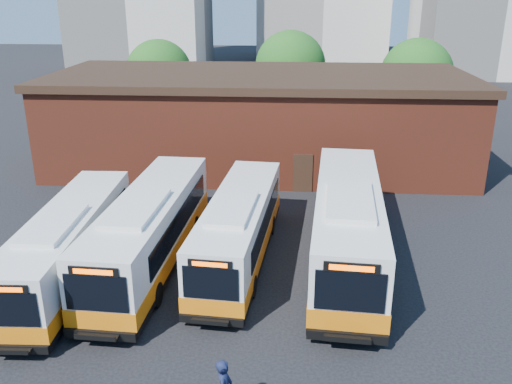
# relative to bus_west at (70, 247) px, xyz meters

# --- Properties ---
(ground) EXTENTS (220.00, 220.00, 0.00)m
(ground) POSITION_rel_bus_west_xyz_m (7.06, -2.61, -1.45)
(ground) COLOR black
(bus_west) EXTENTS (2.85, 11.78, 3.19)m
(bus_west) POSITION_rel_bus_west_xyz_m (0.00, 0.00, 0.00)
(bus_west) COLOR silver
(bus_west) RESTS_ON ground
(bus_midwest) EXTENTS (3.22, 12.82, 3.46)m
(bus_midwest) POSITION_rel_bus_west_xyz_m (3.14, 1.41, 0.13)
(bus_midwest) COLOR silver
(bus_midwest) RESTS_ON ground
(bus_mideast) EXTENTS (3.38, 11.88, 3.20)m
(bus_mideast) POSITION_rel_bus_west_xyz_m (7.05, 2.12, 0.01)
(bus_mideast) COLOR silver
(bus_mideast) RESTS_ON ground
(bus_east) EXTENTS (3.86, 13.85, 3.73)m
(bus_east) POSITION_rel_bus_west_xyz_m (11.91, 2.28, 0.25)
(bus_east) COLOR silver
(bus_east) RESTS_ON ground
(depot_building) EXTENTS (28.60, 12.60, 6.40)m
(depot_building) POSITION_rel_bus_west_xyz_m (7.06, 17.39, 1.81)
(depot_building) COLOR maroon
(depot_building) RESTS_ON ground
(tree_west) EXTENTS (6.00, 6.00, 7.65)m
(tree_west) POSITION_rel_bus_west_xyz_m (-2.94, 29.39, 3.20)
(tree_west) COLOR #382314
(tree_west) RESTS_ON ground
(tree_mid) EXTENTS (6.56, 6.56, 8.36)m
(tree_mid) POSITION_rel_bus_west_xyz_m (9.06, 31.39, 3.63)
(tree_mid) COLOR #382314
(tree_mid) RESTS_ON ground
(tree_east) EXTENTS (6.24, 6.24, 7.96)m
(tree_east) POSITION_rel_bus_west_xyz_m (20.06, 28.39, 3.38)
(tree_east) COLOR #382314
(tree_east) RESTS_ON ground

